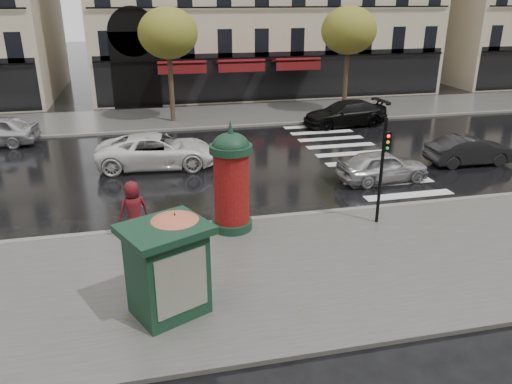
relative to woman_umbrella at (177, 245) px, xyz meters
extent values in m
plane|color=black|center=(3.23, 1.53, -1.74)|extent=(160.00, 160.00, 0.00)
cube|color=#474744|center=(3.23, 1.03, -1.68)|extent=(90.00, 7.00, 0.12)
cube|color=#474744|center=(3.23, 20.53, -1.68)|extent=(90.00, 6.00, 0.12)
cube|color=slate|center=(3.23, 4.53, -1.67)|extent=(90.00, 0.25, 0.14)
cube|color=slate|center=(3.23, 17.53, -1.67)|extent=(90.00, 0.25, 0.14)
cube|color=silver|center=(9.23, 11.13, -1.73)|extent=(3.60, 11.75, 0.01)
cylinder|color=#38281C|center=(1.23, 19.53, 0.86)|extent=(0.28, 0.28, 5.20)
ellipsoid|color=#5D621E|center=(1.23, 19.53, 3.46)|extent=(3.40, 3.40, 2.89)
cylinder|color=#38281C|center=(12.23, 19.53, 0.86)|extent=(0.28, 0.28, 5.20)
ellipsoid|color=#5D621E|center=(12.23, 19.53, 3.46)|extent=(3.40, 3.40, 2.89)
imported|color=beige|center=(0.00, 0.00, -0.70)|extent=(0.79, 0.67, 1.84)
cylinder|color=black|center=(0.00, 0.00, -0.08)|extent=(0.02, 0.02, 1.16)
ellipsoid|color=red|center=(0.00, 0.00, 0.53)|extent=(1.27, 1.27, 0.45)
cone|color=black|center=(0.00, 0.00, 0.79)|extent=(0.04, 0.04, 0.10)
cube|color=black|center=(0.27, -0.07, -0.51)|extent=(0.27, 0.12, 0.34)
imported|color=maroon|center=(2.11, 3.93, -0.72)|extent=(1.09, 1.01, 1.80)
imported|color=#571117|center=(-1.04, 3.93, -0.69)|extent=(1.03, 0.81, 1.85)
cylinder|color=#143422|center=(2.01, 3.93, -1.48)|extent=(1.30, 1.30, 0.28)
cylinder|color=maroon|center=(2.01, 3.93, -0.18)|extent=(1.11, 1.11, 2.31)
cylinder|color=#143422|center=(2.01, 3.93, 1.07)|extent=(1.33, 1.33, 0.23)
ellipsoid|color=#143422|center=(2.01, 3.93, 1.16)|extent=(1.15, 1.15, 0.80)
cone|color=#143422|center=(2.01, 3.93, 1.76)|extent=(0.19, 0.19, 0.42)
cylinder|color=black|center=(6.80, 3.33, 0.15)|extent=(0.11, 0.11, 3.54)
cube|color=black|center=(6.79, 3.13, 1.21)|extent=(0.23, 0.17, 0.62)
cube|color=#143422|center=(-0.26, -0.28, -0.58)|extent=(1.97, 1.82, 2.07)
cube|color=#143422|center=(-0.26, -0.28, 0.55)|extent=(2.36, 2.22, 0.18)
imported|color=silver|center=(8.90, 7.25, -1.09)|extent=(3.91, 1.80, 1.30)
imported|color=black|center=(13.79, 8.44, -1.09)|extent=(3.96, 1.47, 1.29)
imported|color=white|center=(-0.05, 11.21, -1.00)|extent=(5.50, 2.87, 1.48)
imported|color=black|center=(11.06, 16.53, -1.01)|extent=(5.14, 2.40, 1.45)
camera|label=1|loc=(-0.50, -10.55, 5.41)|focal=35.00mm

